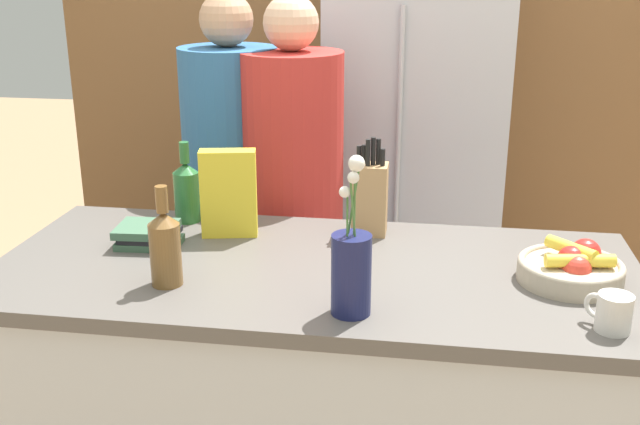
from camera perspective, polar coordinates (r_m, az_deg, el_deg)
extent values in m
cube|color=silver|center=(2.26, -0.40, -15.37)|extent=(1.68, 0.75, 0.88)
cube|color=#56514C|center=(2.03, -0.42, -4.61)|extent=(1.75, 0.78, 0.04)
cube|color=brown|center=(3.54, 4.02, 12.19)|extent=(2.95, 0.12, 2.60)
cube|color=#B7B7BC|center=(3.24, 7.21, 4.94)|extent=(0.72, 0.60, 1.87)
cylinder|color=#B7B7BC|center=(2.91, 6.00, 5.31)|extent=(0.02, 0.02, 1.03)
cylinder|color=tan|center=(2.03, 18.51, -4.38)|extent=(0.27, 0.27, 0.05)
torus|color=tan|center=(2.02, 18.58, -3.75)|extent=(0.27, 0.27, 0.02)
sphere|color=red|center=(1.99, 18.97, -4.10)|extent=(0.07, 0.07, 0.07)
sphere|color=#C64C23|center=(2.00, 18.62, -3.81)|extent=(0.07, 0.07, 0.07)
sphere|color=red|center=(2.05, 19.57, -2.97)|extent=(0.08, 0.08, 0.08)
sphere|color=red|center=(2.01, 18.62, -3.47)|extent=(0.07, 0.07, 0.07)
cylinder|color=yellow|center=(1.99, 19.20, -3.49)|extent=(0.18, 0.06, 0.03)
cylinder|color=yellow|center=(2.03, 18.59, -2.63)|extent=(0.12, 0.13, 0.03)
cube|color=tan|center=(2.23, 3.81, 1.02)|extent=(0.10, 0.09, 0.21)
cylinder|color=black|center=(2.21, 2.98, 4.31)|extent=(0.01, 0.01, 0.06)
cylinder|color=black|center=(2.21, 3.35, 4.33)|extent=(0.01, 0.01, 0.07)
cylinder|color=black|center=(2.18, 3.67, 4.45)|extent=(0.01, 0.01, 0.09)
cylinder|color=black|center=(2.19, 4.07, 4.55)|extent=(0.01, 0.01, 0.09)
cylinder|color=black|center=(2.20, 4.46, 4.52)|extent=(0.01, 0.01, 0.09)
cylinder|color=black|center=(2.19, 4.80, 4.08)|extent=(0.01, 0.01, 0.06)
cylinder|color=#191E4C|center=(1.73, 2.39, -4.76)|extent=(0.09, 0.09, 0.19)
cylinder|color=#477538|center=(1.67, 2.65, 0.96)|extent=(0.01, 0.02, 0.17)
sphere|color=white|center=(1.64, 2.80, 3.76)|extent=(0.04, 0.04, 0.04)
cylinder|color=#477538|center=(1.68, 2.57, 0.89)|extent=(0.03, 0.01, 0.16)
sphere|color=white|center=(1.66, 2.67, 3.54)|extent=(0.03, 0.03, 0.03)
cylinder|color=#477538|center=(1.68, 2.10, -0.10)|extent=(0.01, 0.02, 0.10)
sphere|color=white|center=(1.66, 1.90, 1.58)|extent=(0.03, 0.03, 0.03)
cylinder|color=#477538|center=(1.66, 2.50, 0.41)|extent=(0.02, 0.01, 0.14)
sphere|color=white|center=(1.64, 2.56, 2.68)|extent=(0.03, 0.03, 0.03)
cube|color=yellow|center=(2.22, -6.98, 1.45)|extent=(0.17, 0.09, 0.26)
cylinder|color=silver|center=(1.79, 21.50, -7.14)|extent=(0.08, 0.08, 0.09)
torus|color=silver|center=(1.81, 20.30, -6.67)|extent=(0.05, 0.05, 0.06)
cube|color=#3D6047|center=(2.22, -12.84, -2.24)|extent=(0.19, 0.13, 0.02)
cube|color=#232328|center=(2.22, -12.80, -1.66)|extent=(0.15, 0.15, 0.02)
cube|color=#3D6047|center=(2.21, -13.07, -1.24)|extent=(0.18, 0.16, 0.02)
cylinder|color=brown|center=(1.93, -11.68, -3.16)|extent=(0.08, 0.08, 0.16)
cone|color=brown|center=(1.89, -11.87, -0.44)|extent=(0.08, 0.08, 0.03)
cylinder|color=brown|center=(1.88, -11.97, 0.99)|extent=(0.03, 0.03, 0.07)
cylinder|color=#286633|center=(2.38, -10.11, 1.18)|extent=(0.08, 0.08, 0.16)
cone|color=#286633|center=(2.35, -10.24, 3.37)|extent=(0.08, 0.08, 0.03)
cylinder|color=#286633|center=(2.34, -10.31, 4.52)|extent=(0.03, 0.03, 0.07)
cube|color=#383842|center=(2.97, -6.27, -7.75)|extent=(0.32, 0.25, 0.77)
cylinder|color=#2D6093|center=(2.72, -6.80, 5.68)|extent=(0.35, 0.35, 0.64)
sphere|color=tan|center=(2.66, -7.16, 14.40)|extent=(0.19, 0.19, 0.19)
cube|color=#383842|center=(2.86, -1.94, -8.72)|extent=(0.31, 0.24, 0.77)
cylinder|color=red|center=(2.61, -2.11, 5.16)|extent=(0.36, 0.36, 0.64)
sphere|color=#DBAD89|center=(2.54, -2.22, 14.25)|extent=(0.19, 0.19, 0.19)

